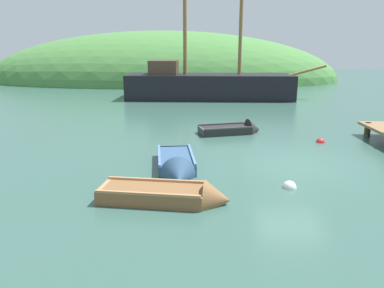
% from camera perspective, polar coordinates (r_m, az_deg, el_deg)
% --- Properties ---
extents(ground_plane, '(120.00, 120.00, 0.00)m').
position_cam_1_polar(ground_plane, '(13.42, 15.77, -3.16)').
color(ground_plane, '#33564C').
extents(shore_hill, '(43.54, 19.97, 12.15)m').
position_cam_1_polar(shore_hill, '(46.49, -4.73, 9.93)').
color(shore_hill, '#477F3D').
rests_on(shore_hill, ground).
extents(sailing_ship, '(15.97, 4.30, 12.50)m').
position_cam_1_polar(sailing_ship, '(29.91, 2.48, 8.65)').
color(sailing_ship, black).
rests_on(sailing_ship, ground).
extents(rowboat_near_dock, '(3.65, 1.49, 1.05)m').
position_cam_1_polar(rowboat_near_dock, '(9.89, -3.19, -8.35)').
color(rowboat_near_dock, brown).
rests_on(rowboat_near_dock, ground).
extents(rowboat_center, '(3.23, 1.89, 1.10)m').
position_cam_1_polar(rowboat_center, '(17.79, 6.76, 2.11)').
color(rowboat_center, black).
rests_on(rowboat_center, ground).
extents(rowboat_outer_right, '(1.56, 3.32, 1.16)m').
position_cam_1_polar(rowboat_outer_right, '(12.30, -2.46, -3.59)').
color(rowboat_outer_right, '#335175').
rests_on(rowboat_outer_right, ground).
extents(buoy_red, '(0.38, 0.38, 0.38)m').
position_cam_1_polar(buoy_red, '(16.93, 19.62, 0.26)').
color(buoy_red, red).
rests_on(buoy_red, ground).
extents(buoy_white, '(0.41, 0.41, 0.41)m').
position_cam_1_polar(buoy_white, '(11.25, 15.13, -6.65)').
color(buoy_white, white).
rests_on(buoy_white, ground).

